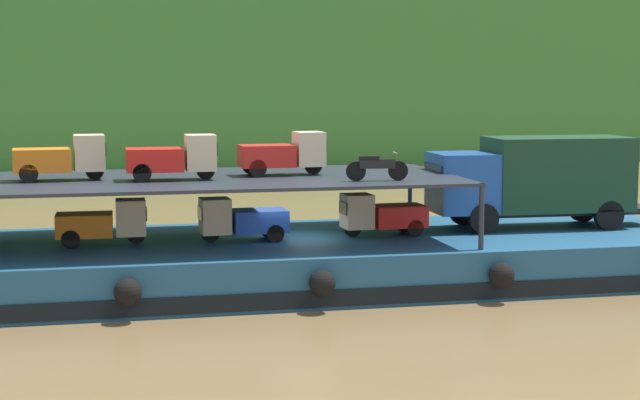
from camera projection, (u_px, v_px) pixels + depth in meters
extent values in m
plane|color=brown|center=(293.00, 284.00, 32.85)|extent=(400.00, 400.00, 0.00)
cube|color=navy|center=(293.00, 261.00, 32.76)|extent=(27.01, 7.90, 1.50)
cube|color=black|center=(321.00, 299.00, 28.97)|extent=(26.47, 0.06, 0.50)
sphere|color=black|center=(128.00, 292.00, 27.52)|extent=(0.76, 0.76, 0.76)
sphere|color=black|center=(322.00, 283.00, 28.71)|extent=(0.76, 0.76, 0.76)
sphere|color=black|center=(501.00, 275.00, 29.89)|extent=(0.76, 0.76, 0.76)
cube|color=#1E4C99|center=(462.00, 183.00, 34.25)|extent=(2.07, 2.25, 2.00)
cube|color=#192833|center=(433.00, 173.00, 34.01)|extent=(0.12, 1.84, 0.60)
cube|color=#193823|center=(557.00, 173.00, 34.86)|extent=(4.87, 2.45, 2.50)
cube|color=black|center=(556.00, 211.00, 35.01)|extent=(6.84, 1.59, 0.20)
cylinder|color=black|center=(463.00, 211.00, 35.44)|extent=(1.01, 0.31, 1.00)
cylinder|color=black|center=(484.00, 219.00, 33.47)|extent=(1.01, 0.31, 1.00)
cylinder|color=black|center=(582.00, 208.00, 36.27)|extent=(1.01, 0.31, 1.00)
cylinder|color=black|center=(609.00, 215.00, 34.30)|extent=(1.01, 0.31, 1.00)
cylinder|color=#232833|center=(410.00, 191.00, 37.02)|extent=(0.16, 0.16, 2.00)
cylinder|color=#232833|center=(481.00, 217.00, 30.30)|extent=(0.16, 0.16, 2.00)
cube|color=#232833|center=(173.00, 180.00, 31.61)|extent=(17.81, 7.10, 0.10)
cube|color=orange|center=(84.00, 225.00, 31.16)|extent=(1.73, 1.25, 0.70)
cube|color=beige|center=(131.00, 217.00, 31.41)|extent=(0.93, 1.02, 1.10)
cube|color=#19232D|center=(146.00, 213.00, 31.49)|extent=(0.06, 0.85, 0.38)
cylinder|color=black|center=(136.00, 235.00, 31.50)|extent=(0.56, 0.16, 0.56)
cylinder|color=black|center=(71.00, 239.00, 30.61)|extent=(0.56, 0.16, 0.56)
cylinder|color=black|center=(72.00, 234.00, 31.64)|extent=(0.56, 0.16, 0.56)
cube|color=#1E47B7|center=(259.00, 221.00, 32.09)|extent=(1.75, 1.27, 0.70)
cube|color=beige|center=(215.00, 216.00, 31.71)|extent=(0.94, 1.04, 1.10)
cube|color=#19232D|center=(200.00, 213.00, 31.57)|extent=(0.07, 0.85, 0.38)
cylinder|color=black|center=(210.00, 234.00, 31.74)|extent=(0.57, 0.16, 0.56)
cylinder|color=black|center=(268.00, 229.00, 32.75)|extent=(0.57, 0.16, 0.56)
cylinder|color=black|center=(275.00, 234.00, 31.73)|extent=(0.57, 0.16, 0.56)
cube|color=red|center=(398.00, 216.00, 33.23)|extent=(1.75, 1.27, 0.70)
cube|color=#C6B793|center=(357.00, 211.00, 32.84)|extent=(0.94, 1.04, 1.10)
cube|color=#19232D|center=(343.00, 208.00, 32.71)|extent=(0.08, 0.85, 0.38)
cylinder|color=black|center=(353.00, 228.00, 32.87)|extent=(0.57, 0.16, 0.56)
cylinder|color=black|center=(404.00, 224.00, 33.88)|extent=(0.57, 0.16, 0.56)
cylinder|color=black|center=(415.00, 228.00, 32.87)|extent=(0.57, 0.16, 0.56)
cube|color=orange|center=(42.00, 160.00, 30.76)|extent=(1.76, 1.28, 0.70)
cube|color=beige|center=(89.00, 153.00, 31.11)|extent=(0.95, 1.04, 1.10)
cube|color=#19232D|center=(105.00, 149.00, 31.22)|extent=(0.08, 0.85, 0.38)
cylinder|color=black|center=(95.00, 170.00, 31.22)|extent=(0.57, 0.17, 0.56)
cylinder|color=black|center=(29.00, 174.00, 30.19)|extent=(0.57, 0.17, 0.56)
cylinder|color=black|center=(29.00, 171.00, 31.20)|extent=(0.57, 0.17, 0.56)
cube|color=red|center=(154.00, 160.00, 30.91)|extent=(1.71, 1.21, 0.70)
cube|color=beige|center=(200.00, 153.00, 31.18)|extent=(0.91, 1.01, 1.10)
cube|color=#19232D|center=(216.00, 149.00, 31.26)|extent=(0.05, 0.85, 0.38)
cylinder|color=black|center=(206.00, 170.00, 31.28)|extent=(0.56, 0.14, 0.56)
cylinder|color=black|center=(142.00, 173.00, 30.35)|extent=(0.56, 0.14, 0.56)
cylinder|color=black|center=(141.00, 170.00, 31.38)|extent=(0.56, 0.14, 0.56)
cube|color=red|center=(266.00, 156.00, 32.46)|extent=(1.75, 1.27, 0.70)
cube|color=beige|center=(309.00, 149.00, 32.80)|extent=(0.94, 1.04, 1.10)
cube|color=#19232D|center=(323.00, 145.00, 32.91)|extent=(0.08, 0.85, 0.38)
cylinder|color=black|center=(313.00, 166.00, 32.90)|extent=(0.57, 0.16, 0.56)
cylinder|color=black|center=(258.00, 169.00, 31.89)|extent=(0.57, 0.16, 0.56)
cylinder|color=black|center=(251.00, 166.00, 32.90)|extent=(0.57, 0.16, 0.56)
cylinder|color=black|center=(398.00, 171.00, 30.90)|extent=(0.61, 0.15, 0.60)
cylinder|color=black|center=(356.00, 171.00, 30.72)|extent=(0.61, 0.15, 0.60)
cube|color=black|center=(377.00, 164.00, 30.79)|extent=(1.11, 0.29, 0.28)
cube|color=black|center=(369.00, 158.00, 30.73)|extent=(0.61, 0.25, 0.12)
cylinder|color=#B2B2B7|center=(395.00, 153.00, 30.82)|extent=(0.09, 0.55, 0.04)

